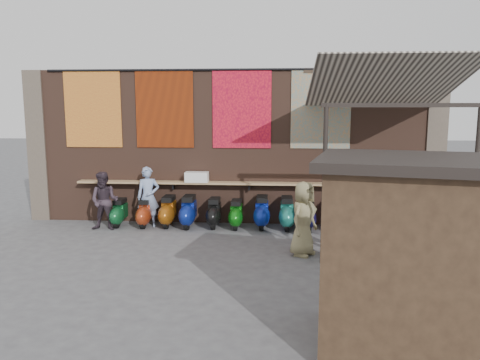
{
  "coord_description": "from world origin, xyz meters",
  "views": [
    {
      "loc": [
        1.12,
        -9.54,
        3.04
      ],
      "look_at": [
        0.35,
        1.2,
        1.36
      ],
      "focal_mm": 35.0,
      "sensor_mm": 36.0,
      "label": 1
    }
  ],
  "objects_px": {
    "scooter_stool_1": "(145,213)",
    "diner_left": "(148,197)",
    "scooter_stool_3": "(188,212)",
    "scooter_stool_4": "(214,213)",
    "scooter_stool_5": "(236,214)",
    "scooter_stool_2": "(168,212)",
    "scooter_stool_9": "(335,214)",
    "scooter_stool_6": "(262,212)",
    "shopper_tan": "(304,219)",
    "shelf_box": "(197,177)",
    "shopper_navy": "(349,218)",
    "market_stall": "(416,261)",
    "scooter_stool_8": "(309,215)",
    "diner_right": "(105,201)",
    "shopper_grey": "(452,213)",
    "scooter_stool_0": "(119,213)",
    "scooter_stool_7": "(287,213)"
  },
  "relations": [
    {
      "from": "scooter_stool_6",
      "to": "market_stall",
      "type": "relative_size",
      "value": 0.36
    },
    {
      "from": "market_stall",
      "to": "scooter_stool_4",
      "type": "bearing_deg",
      "value": 131.42
    },
    {
      "from": "diner_right",
      "to": "scooter_stool_4",
      "type": "bearing_deg",
      "value": 9.6
    },
    {
      "from": "shelf_box",
      "to": "scooter_stool_2",
      "type": "bearing_deg",
      "value": -159.71
    },
    {
      "from": "scooter_stool_6",
      "to": "diner_right",
      "type": "relative_size",
      "value": 0.58
    },
    {
      "from": "scooter_stool_1",
      "to": "scooter_stool_3",
      "type": "distance_m",
      "value": 1.12
    },
    {
      "from": "shelf_box",
      "to": "scooter_stool_1",
      "type": "relative_size",
      "value": 0.79
    },
    {
      "from": "scooter_stool_9",
      "to": "scooter_stool_1",
      "type": "bearing_deg",
      "value": -179.6
    },
    {
      "from": "scooter_stool_5",
      "to": "scooter_stool_6",
      "type": "height_order",
      "value": "scooter_stool_6"
    },
    {
      "from": "scooter_stool_4",
      "to": "scooter_stool_1",
      "type": "bearing_deg",
      "value": -177.91
    },
    {
      "from": "shopper_navy",
      "to": "shopper_tan",
      "type": "distance_m",
      "value": 0.93
    },
    {
      "from": "scooter_stool_2",
      "to": "diner_right",
      "type": "xyz_separation_m",
      "value": [
        -1.49,
        -0.46,
        0.35
      ]
    },
    {
      "from": "scooter_stool_6",
      "to": "scooter_stool_8",
      "type": "height_order",
      "value": "scooter_stool_6"
    },
    {
      "from": "scooter_stool_3",
      "to": "scooter_stool_0",
      "type": "bearing_deg",
      "value": 179.93
    },
    {
      "from": "shopper_navy",
      "to": "shelf_box",
      "type": "bearing_deg",
      "value": -68.29
    },
    {
      "from": "scooter_stool_3",
      "to": "scooter_stool_2",
      "type": "bearing_deg",
      "value": 174.96
    },
    {
      "from": "scooter_stool_6",
      "to": "shopper_tan",
      "type": "relative_size",
      "value": 0.55
    },
    {
      "from": "scooter_stool_3",
      "to": "scooter_stool_9",
      "type": "bearing_deg",
      "value": 0.24
    },
    {
      "from": "diner_right",
      "to": "shopper_navy",
      "type": "bearing_deg",
      "value": -16.07
    },
    {
      "from": "scooter_stool_4",
      "to": "shopper_tan",
      "type": "bearing_deg",
      "value": -45.12
    },
    {
      "from": "scooter_stool_0",
      "to": "diner_left",
      "type": "xyz_separation_m",
      "value": [
        0.77,
        0.01,
        0.43
      ]
    },
    {
      "from": "scooter_stool_8",
      "to": "shopper_tan",
      "type": "height_order",
      "value": "shopper_tan"
    },
    {
      "from": "scooter_stool_3",
      "to": "scooter_stool_4",
      "type": "relative_size",
      "value": 1.08
    },
    {
      "from": "scooter_stool_5",
      "to": "scooter_stool_2",
      "type": "bearing_deg",
      "value": 178.09
    },
    {
      "from": "scooter_stool_2",
      "to": "scooter_stool_6",
      "type": "xyz_separation_m",
      "value": [
        2.41,
        0.01,
        0.02
      ]
    },
    {
      "from": "scooter_stool_4",
      "to": "shopper_navy",
      "type": "distance_m",
      "value": 3.73
    },
    {
      "from": "scooter_stool_8",
      "to": "shopper_navy",
      "type": "bearing_deg",
      "value": -72.69
    },
    {
      "from": "scooter_stool_5",
      "to": "shopper_grey",
      "type": "xyz_separation_m",
      "value": [
        4.71,
        -1.57,
        0.47
      ]
    },
    {
      "from": "scooter_stool_6",
      "to": "diner_left",
      "type": "distance_m",
      "value": 2.93
    },
    {
      "from": "scooter_stool_1",
      "to": "scooter_stool_4",
      "type": "bearing_deg",
      "value": 2.09
    },
    {
      "from": "scooter_stool_4",
      "to": "shopper_navy",
      "type": "relative_size",
      "value": 0.49
    },
    {
      "from": "scooter_stool_1",
      "to": "diner_left",
      "type": "distance_m",
      "value": 0.42
    },
    {
      "from": "scooter_stool_0",
      "to": "scooter_stool_7",
      "type": "relative_size",
      "value": 0.87
    },
    {
      "from": "diner_right",
      "to": "shopper_grey",
      "type": "distance_m",
      "value": 8.05
    },
    {
      "from": "scooter_stool_6",
      "to": "scooter_stool_5",
      "type": "bearing_deg",
      "value": -173.74
    },
    {
      "from": "scooter_stool_8",
      "to": "shopper_navy",
      "type": "distance_m",
      "value": 2.26
    },
    {
      "from": "scooter_stool_9",
      "to": "diner_left",
      "type": "xyz_separation_m",
      "value": [
        -4.73,
        -0.0,
        0.38
      ]
    },
    {
      "from": "diner_left",
      "to": "shopper_navy",
      "type": "distance_m",
      "value": 5.18
    },
    {
      "from": "scooter_stool_1",
      "to": "diner_right",
      "type": "relative_size",
      "value": 0.51
    },
    {
      "from": "scooter_stool_6",
      "to": "diner_right",
      "type": "xyz_separation_m",
      "value": [
        -3.9,
        -0.47,
        0.33
      ]
    },
    {
      "from": "scooter_stool_8",
      "to": "scooter_stool_9",
      "type": "height_order",
      "value": "scooter_stool_9"
    },
    {
      "from": "scooter_stool_3",
      "to": "market_stall",
      "type": "height_order",
      "value": "market_stall"
    },
    {
      "from": "scooter_stool_3",
      "to": "scooter_stool_6",
      "type": "relative_size",
      "value": 1.0
    },
    {
      "from": "scooter_stool_4",
      "to": "market_stall",
      "type": "bearing_deg",
      "value": -61.1
    },
    {
      "from": "scooter_stool_9",
      "to": "diner_left",
      "type": "relative_size",
      "value": 0.53
    },
    {
      "from": "scooter_stool_6",
      "to": "diner_right",
      "type": "height_order",
      "value": "diner_right"
    },
    {
      "from": "diner_right",
      "to": "shopper_tan",
      "type": "distance_m",
      "value": 5.1
    },
    {
      "from": "scooter_stool_9",
      "to": "diner_left",
      "type": "bearing_deg",
      "value": -179.96
    },
    {
      "from": "scooter_stool_4",
      "to": "shopper_tan",
      "type": "height_order",
      "value": "shopper_tan"
    },
    {
      "from": "scooter_stool_3",
      "to": "shopper_grey",
      "type": "xyz_separation_m",
      "value": [
        5.93,
        -1.58,
        0.42
      ]
    }
  ]
}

